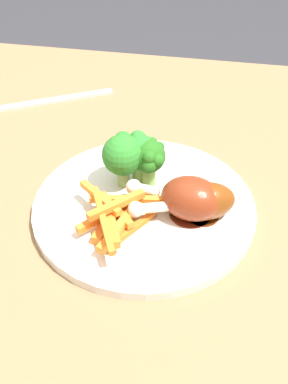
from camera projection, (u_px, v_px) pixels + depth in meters
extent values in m
cube|color=#8E6B47|center=(161.00, 226.00, 0.63)|extent=(1.17, 0.88, 0.03)
cylinder|color=white|center=(144.00, 208.00, 0.62)|extent=(0.28, 0.28, 0.01)
cylinder|color=#87A459|center=(123.00, 176.00, 0.64)|extent=(0.02, 0.02, 0.03)
sphere|color=#2C7E28|center=(123.00, 155.00, 0.62)|extent=(0.05, 0.05, 0.05)
sphere|color=#2C7E28|center=(123.00, 139.00, 0.62)|extent=(0.02, 0.02, 0.02)
sphere|color=#2C7E28|center=(110.00, 148.00, 0.61)|extent=(0.02, 0.02, 0.02)
sphere|color=#2C7E28|center=(138.00, 153.00, 0.61)|extent=(0.02, 0.02, 0.02)
sphere|color=#2C7E28|center=(116.00, 157.00, 0.60)|extent=(0.02, 0.02, 0.02)
cylinder|color=#7CAE51|center=(141.00, 170.00, 0.65)|extent=(0.02, 0.02, 0.03)
sphere|color=#2B7A2B|center=(140.00, 151.00, 0.63)|extent=(0.04, 0.04, 0.04)
sphere|color=#2B7A2B|center=(138.00, 139.00, 0.63)|extent=(0.02, 0.02, 0.02)
sphere|color=#2B7A2B|center=(150.00, 148.00, 0.63)|extent=(0.02, 0.02, 0.02)
sphere|color=#2B7A2B|center=(133.00, 158.00, 0.62)|extent=(0.02, 0.02, 0.02)
cylinder|color=#81AF4D|center=(148.00, 174.00, 0.64)|extent=(0.02, 0.02, 0.03)
sphere|color=#24651A|center=(148.00, 156.00, 0.62)|extent=(0.04, 0.04, 0.04)
sphere|color=#24651A|center=(149.00, 165.00, 0.61)|extent=(0.02, 0.02, 0.02)
sphere|color=#24651A|center=(157.00, 161.00, 0.61)|extent=(0.02, 0.02, 0.02)
sphere|color=#24651A|center=(149.00, 158.00, 0.61)|extent=(0.02, 0.02, 0.02)
sphere|color=#24651A|center=(142.00, 151.00, 0.63)|extent=(0.02, 0.02, 0.02)
sphere|color=#24651A|center=(151.00, 144.00, 0.63)|extent=(0.02, 0.02, 0.02)
sphere|color=#24651A|center=(159.00, 147.00, 0.62)|extent=(0.01, 0.01, 0.01)
cube|color=orange|center=(108.00, 220.00, 0.59)|extent=(0.02, 0.08, 0.01)
cube|color=orange|center=(103.00, 219.00, 0.56)|extent=(0.05, 0.10, 0.01)
cube|color=orange|center=(116.00, 210.00, 0.59)|extent=(0.05, 0.05, 0.01)
cube|color=orange|center=(132.00, 229.00, 0.58)|extent=(0.05, 0.07, 0.01)
cube|color=orange|center=(116.00, 205.00, 0.57)|extent=(0.06, 0.06, 0.01)
cube|color=orange|center=(111.00, 223.00, 0.57)|extent=(0.04, 0.07, 0.01)
cube|color=orange|center=(107.00, 214.00, 0.59)|extent=(0.06, 0.07, 0.01)
cube|color=orange|center=(100.00, 197.00, 0.59)|extent=(0.06, 0.05, 0.01)
cube|color=orange|center=(126.00, 199.00, 0.60)|extent=(0.09, 0.02, 0.01)
cube|color=orange|center=(124.00, 221.00, 0.58)|extent=(0.04, 0.10, 0.01)
cylinder|color=#591B0D|center=(190.00, 213.00, 0.61)|extent=(0.05, 0.05, 0.00)
ellipsoid|color=maroon|center=(192.00, 198.00, 0.59)|extent=(0.08, 0.07, 0.05)
cylinder|color=beige|center=(146.00, 190.00, 0.61)|extent=(0.03, 0.02, 0.01)
sphere|color=silver|center=(133.00, 187.00, 0.61)|extent=(0.02, 0.02, 0.02)
cylinder|color=#502109|center=(202.00, 215.00, 0.60)|extent=(0.04, 0.04, 0.00)
ellipsoid|color=brown|center=(204.00, 201.00, 0.59)|extent=(0.09, 0.07, 0.05)
cylinder|color=beige|center=(152.00, 208.00, 0.58)|extent=(0.04, 0.02, 0.01)
sphere|color=silver|center=(136.00, 209.00, 0.58)|extent=(0.02, 0.02, 0.02)
cube|color=silver|center=(57.00, 100.00, 0.83)|extent=(0.17, 0.10, 0.00)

